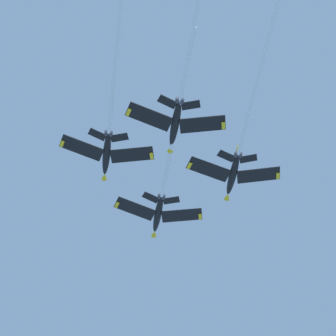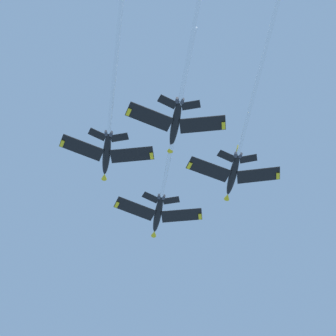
{
  "view_description": "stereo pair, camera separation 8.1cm",
  "coord_description": "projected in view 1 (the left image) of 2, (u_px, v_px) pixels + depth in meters",
  "views": [
    {
      "loc": [
        23.08,
        -25.26,
        1.7
      ],
      "look_at": [
        -1.38,
        20.95,
        132.4
      ],
      "focal_mm": 71.69,
      "sensor_mm": 36.0,
      "label": 1
    },
    {
      "loc": [
        23.0,
        -25.3,
        1.7
      ],
      "look_at": [
        -1.38,
        20.95,
        132.4
      ],
      "focal_mm": 71.69,
      "sensor_mm": 36.0,
      "label": 2
    }
  ],
  "objects": [
    {
      "name": "jet_lead",
      "position": [
        164.0,
        183.0,
        143.24
      ],
      "size": [
        35.52,
        42.88,
        21.83
      ],
      "color": "black"
    },
    {
      "name": "jet_left_wing",
      "position": [
        109.0,
        125.0,
        134.83
      ],
      "size": [
        30.94,
        37.23,
        19.06
      ],
      "color": "black"
    },
    {
      "name": "jet_right_wing",
      "position": [
        240.0,
        149.0,
        135.91
      ],
      "size": [
        30.9,
        38.41,
        19.49
      ],
      "color": "black"
    },
    {
      "name": "jet_slot",
      "position": [
        181.0,
        91.0,
        126.18
      ],
      "size": [
        32.82,
        39.7,
        20.2
      ],
      "color": "black"
    }
  ]
}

